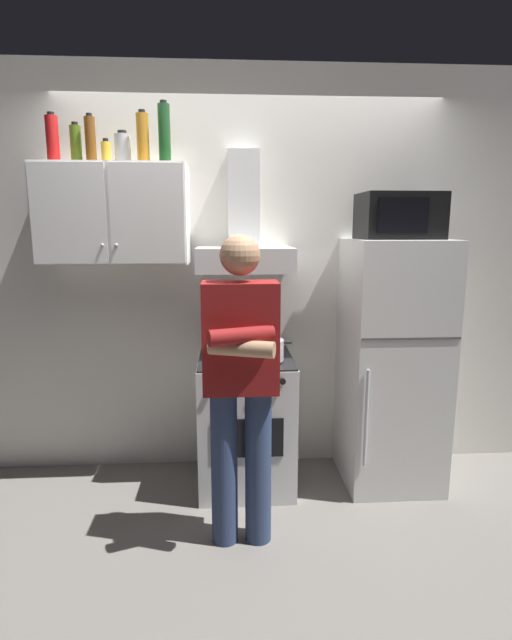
% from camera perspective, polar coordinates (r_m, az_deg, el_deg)
% --- Properties ---
extents(ground_plane, '(7.00, 7.00, 0.00)m').
position_cam_1_polar(ground_plane, '(3.19, 0.00, -20.74)').
color(ground_plane, slate).
extents(back_wall_tiled, '(4.80, 0.10, 2.70)m').
position_cam_1_polar(back_wall_tiled, '(3.33, -0.64, 5.35)').
color(back_wall_tiled, silver).
rests_on(back_wall_tiled, ground_plane).
extents(upper_cabinet, '(0.90, 0.37, 0.60)m').
position_cam_1_polar(upper_cabinet, '(3.16, -16.39, 11.89)').
color(upper_cabinet, white).
extents(stove_oven, '(0.60, 0.62, 0.87)m').
position_cam_1_polar(stove_oven, '(3.21, -1.19, -11.82)').
color(stove_oven, white).
rests_on(stove_oven, ground_plane).
extents(range_hood, '(0.60, 0.44, 0.75)m').
position_cam_1_polar(range_hood, '(3.09, -1.38, 9.51)').
color(range_hood, white).
extents(refrigerator, '(0.60, 0.62, 1.60)m').
position_cam_1_polar(refrigerator, '(3.26, 15.76, -5.02)').
color(refrigerator, white).
rests_on(refrigerator, ground_plane).
extents(microwave, '(0.48, 0.37, 0.28)m').
position_cam_1_polar(microwave, '(3.16, 16.54, 11.69)').
color(microwave, black).
rests_on(microwave, refrigerator).
extents(person_standing, '(0.38, 0.33, 1.64)m').
position_cam_1_polar(person_standing, '(2.48, -1.81, -7.28)').
color(person_standing, navy).
rests_on(person_standing, ground_plane).
extents(cooking_pot, '(0.29, 0.19, 0.13)m').
position_cam_1_polar(cooking_pot, '(2.94, 1.40, -3.56)').
color(cooking_pot, '#B7BABF').
rests_on(cooking_pot, stove_oven).
extents(bottle_olive_oil, '(0.07, 0.07, 0.24)m').
position_cam_1_polar(bottle_olive_oil, '(3.25, -20.52, 18.90)').
color(bottle_olive_oil, '#4C6B19').
rests_on(bottle_olive_oil, upper_cabinet).
extents(bottle_canister_steel, '(0.10, 0.10, 0.20)m').
position_cam_1_polar(bottle_canister_steel, '(3.21, -15.48, 18.93)').
color(bottle_canister_steel, '#B2B5BA').
rests_on(bottle_canister_steel, upper_cabinet).
extents(bottle_liquor_amber, '(0.07, 0.07, 0.30)m').
position_cam_1_polar(bottle_liquor_amber, '(3.15, -13.24, 20.21)').
color(bottle_liquor_amber, '#B7721E').
rests_on(bottle_liquor_amber, upper_cabinet).
extents(bottle_spice_jar, '(0.06, 0.06, 0.14)m').
position_cam_1_polar(bottle_spice_jar, '(3.19, -17.30, 18.42)').
color(bottle_spice_jar, gold).
rests_on(bottle_spice_jar, upper_cabinet).
extents(bottle_wine_green, '(0.07, 0.07, 0.36)m').
position_cam_1_polar(bottle_wine_green, '(3.12, -10.79, 20.85)').
color(bottle_wine_green, '#19471E').
rests_on(bottle_wine_green, upper_cabinet).
extents(bottle_beer_brown, '(0.06, 0.06, 0.28)m').
position_cam_1_polar(bottle_beer_brown, '(3.19, -18.99, 19.54)').
color(bottle_beer_brown, brown).
rests_on(bottle_beer_brown, upper_cabinet).
extents(bottle_soda_red, '(0.07, 0.07, 0.28)m').
position_cam_1_polar(bottle_soda_red, '(3.25, -22.93, 19.14)').
color(bottle_soda_red, red).
rests_on(bottle_soda_red, upper_cabinet).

